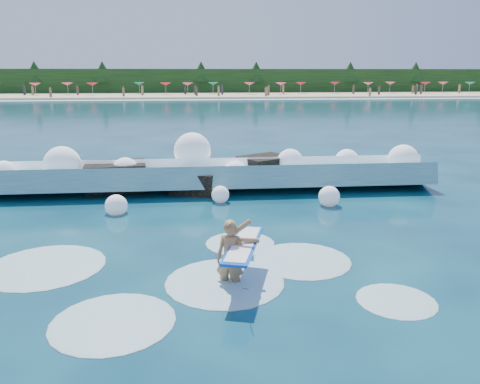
{
  "coord_description": "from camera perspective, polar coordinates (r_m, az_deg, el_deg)",
  "views": [
    {
      "loc": [
        0.33,
        -9.89,
        4.25
      ],
      "look_at": [
        1.5,
        2.0,
        1.2
      ],
      "focal_mm": 35.0,
      "sensor_mm": 36.0,
      "label": 1
    }
  ],
  "objects": [
    {
      "name": "treeline",
      "position": [
        97.91,
        -5.96,
        13.24
      ],
      "size": [
        140.0,
        4.0,
        5.0
      ],
      "primitive_type": "cube",
      "color": "black",
      "rests_on": "ground"
    },
    {
      "name": "breaking_wave",
      "position": [
        17.66,
        -3.16,
        2.01
      ],
      "size": [
        16.27,
        2.61,
        1.4
      ],
      "color": "teal",
      "rests_on": "ground"
    },
    {
      "name": "surf_foam",
      "position": [
        10.35,
        -7.32,
        -10.05
      ],
      "size": [
        9.36,
        5.7,
        0.14
      ],
      "color": "silver",
      "rests_on": "ground"
    },
    {
      "name": "wave_spray",
      "position": [
        17.53,
        -3.82,
        3.43
      ],
      "size": [
        15.72,
        4.65,
        2.16
      ],
      "color": "white",
      "rests_on": "ground"
    },
    {
      "name": "wet_band",
      "position": [
        77.01,
        -5.95,
        11.13
      ],
      "size": [
        140.0,
        5.0,
        0.08
      ],
      "primitive_type": "cube",
      "color": "silver",
      "rests_on": "ground"
    },
    {
      "name": "surfer_with_board",
      "position": [
        9.69,
        -0.82,
        -7.77
      ],
      "size": [
        1.18,
        2.86,
        1.65
      ],
      "color": "#9A6E48",
      "rests_on": "ground"
    },
    {
      "name": "beach",
      "position": [
        87.99,
        -5.94,
        11.62
      ],
      "size": [
        140.0,
        20.0,
        0.4
      ],
      "primitive_type": "cube",
      "color": "tan",
      "rests_on": "ground"
    },
    {
      "name": "beach_umbrellas",
      "position": [
        89.17,
        -6.02,
        12.97
      ],
      "size": [
        110.63,
        6.01,
        0.5
      ],
      "color": "#E64375",
      "rests_on": "ground"
    },
    {
      "name": "beachgoers",
      "position": [
        84.88,
        -6.15,
        12.13
      ],
      "size": [
        106.14,
        11.66,
        1.93
      ],
      "color": "#3F332D",
      "rests_on": "ground"
    },
    {
      "name": "rock_cluster",
      "position": [
        17.87,
        -6.56,
        1.8
      ],
      "size": [
        8.04,
        3.2,
        1.27
      ],
      "color": "black",
      "rests_on": "ground"
    },
    {
      "name": "ground",
      "position": [
        10.77,
        -7.01,
        -9.03
      ],
      "size": [
        200.0,
        200.0,
        0.0
      ],
      "primitive_type": "plane",
      "color": "#07273D",
      "rests_on": "ground"
    }
  ]
}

